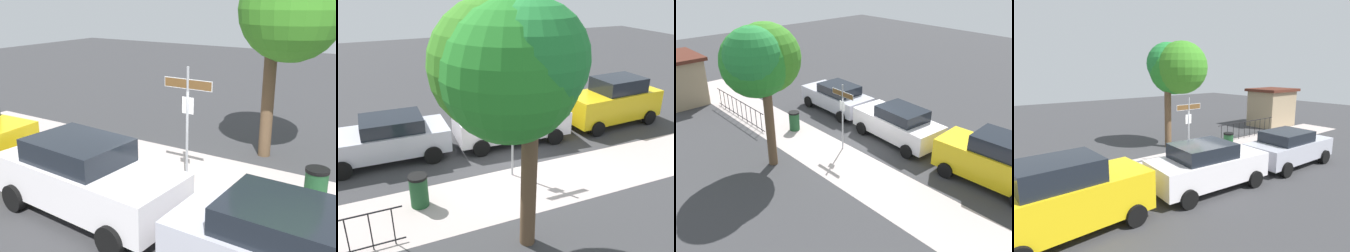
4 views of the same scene
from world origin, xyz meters
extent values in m
plane|color=#38383A|center=(0.00, 0.00, 0.00)|extent=(60.00, 60.00, 0.00)
cube|color=#B4A6A2|center=(2.00, 1.30, 0.00)|extent=(24.00, 2.60, 0.00)
cylinder|color=#9EA0A5|center=(0.28, 0.40, 1.56)|extent=(0.07, 0.07, 3.12)
cube|color=brown|center=(0.28, 0.40, 2.69)|extent=(1.31, 0.02, 0.22)
cube|color=white|center=(0.28, 0.40, 2.69)|extent=(1.34, 0.02, 0.25)
cube|color=silver|center=(0.28, 0.42, 2.14)|extent=(0.32, 0.02, 0.42)
cylinder|color=brown|center=(1.28, 3.51, 1.68)|extent=(0.37, 0.37, 3.37)
sphere|color=#268027|center=(1.80, 3.57, 4.37)|extent=(2.84, 2.84, 2.84)
sphere|color=#237E35|center=(1.49, 3.82, 4.66)|extent=(2.32, 2.32, 2.32)
sphere|color=#388122|center=(1.89, 3.07, 4.43)|extent=(2.85, 2.85, 2.85)
cube|color=yellow|center=(-5.68, -2.03, 0.90)|extent=(4.39, 1.99, 1.15)
cube|color=black|center=(-5.94, -2.05, 1.78)|extent=(2.15, 1.66, 0.62)
cylinder|color=black|center=(-4.27, -1.08, 0.32)|extent=(0.65, 0.26, 0.64)
cylinder|color=black|center=(-4.17, -2.82, 0.32)|extent=(0.65, 0.26, 0.64)
cylinder|color=black|center=(-7.19, -1.24, 0.32)|extent=(0.65, 0.26, 0.64)
cylinder|color=black|center=(-7.09, -2.99, 0.32)|extent=(0.65, 0.26, 0.64)
cube|color=white|center=(-0.81, -2.12, 0.77)|extent=(4.54, 2.09, 0.91)
cube|color=black|center=(-1.07, -2.10, 1.48)|extent=(2.22, 1.73, 0.52)
cylinder|color=black|center=(0.76, -1.31, 0.32)|extent=(0.65, 0.26, 0.64)
cylinder|color=black|center=(0.64, -3.12, 0.32)|extent=(0.65, 0.26, 0.64)
cylinder|color=black|center=(-2.25, -1.12, 0.32)|extent=(0.65, 0.26, 0.64)
cylinder|color=black|center=(-2.37, -2.93, 0.32)|extent=(0.65, 0.26, 0.64)
cube|color=#B7B8C5|center=(3.97, -2.40, 0.73)|extent=(4.41, 1.89, 0.82)
cube|color=black|center=(3.70, -2.39, 1.37)|extent=(2.13, 1.62, 0.48)
cylinder|color=black|center=(5.47, -1.53, 0.32)|extent=(0.64, 0.23, 0.64)
cylinder|color=black|center=(5.43, -3.33, 0.32)|extent=(0.64, 0.23, 0.64)
cylinder|color=black|center=(2.50, -1.47, 0.32)|extent=(0.64, 0.23, 0.64)
cylinder|color=black|center=(2.46, -3.26, 0.32)|extent=(0.64, 0.23, 0.64)
cylinder|color=black|center=(4.30, 2.30, 0.53)|extent=(0.03, 0.03, 1.05)
cylinder|color=black|center=(4.82, 2.30, 0.53)|extent=(0.03, 0.03, 1.05)
cylinder|color=black|center=(5.34, 2.30, 0.53)|extent=(0.03, 0.03, 1.05)
cylinder|color=#1E4C28|center=(3.43, 0.90, 0.45)|extent=(0.52, 0.52, 0.90)
cylinder|color=black|center=(3.43, 0.90, 0.94)|extent=(0.55, 0.55, 0.08)
camera|label=1|loc=(5.21, -8.28, 4.72)|focal=44.23mm
camera|label=2|loc=(4.57, 9.79, 6.10)|focal=37.92mm
camera|label=3|loc=(-10.75, 10.22, 8.11)|focal=38.65mm
camera|label=4|loc=(-7.54, -9.38, 4.32)|focal=30.21mm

